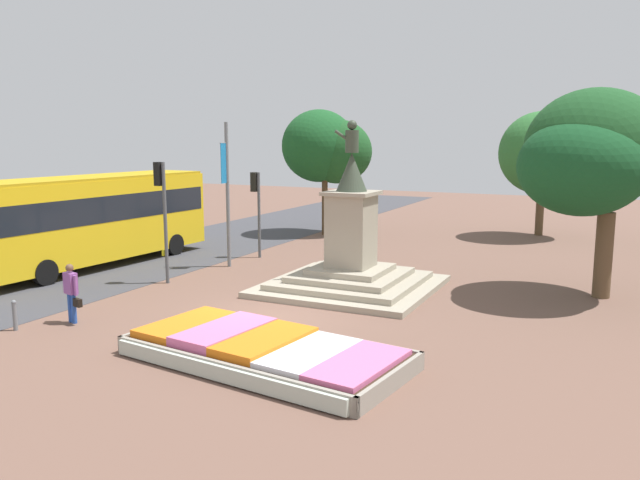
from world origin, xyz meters
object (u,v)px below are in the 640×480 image
traffic_light_far_corner (257,198)px  kerb_bollard_mid_a (15,314)px  statue_monument (351,259)px  flower_planter (261,350)px  traffic_light_mid_block (162,201)px  city_bus (89,216)px  banner_pole (227,192)px  pedestrian_with_handbag (71,290)px

traffic_light_far_corner → kerb_bollard_mid_a: 11.63m
kerb_bollard_mid_a → statue_monument: bearing=52.6°
flower_planter → traffic_light_far_corner: traffic_light_far_corner is taller
flower_planter → traffic_light_mid_block: (-6.97, 5.20, 2.58)m
kerb_bollard_mid_a → city_bus: bearing=122.6°
flower_planter → traffic_light_far_corner: bearing=121.7°
traffic_light_far_corner → banner_pole: (0.00, -2.14, 0.40)m
city_bus → traffic_light_mid_block: bearing=-11.8°
traffic_light_far_corner → banner_pole: 2.18m
banner_pole → traffic_light_far_corner: bearing=90.0°
traffic_light_mid_block → banner_pole: 3.31m
flower_planter → city_bus: size_ratio=0.62×
traffic_light_far_corner → kerb_bollard_mid_a: size_ratio=4.39×
traffic_light_far_corner → statue_monument: bearing=-31.2°
banner_pole → pedestrian_with_handbag: banner_pole is taller
flower_planter → statue_monument: bearing=96.6°
traffic_light_mid_block → kerb_bollard_mid_a: size_ratio=5.12×
flower_planter → traffic_light_mid_block: 9.07m
traffic_light_far_corner → city_bus: 6.61m
traffic_light_far_corner → city_bus: bearing=-136.9°
statue_monument → kerb_bollard_mid_a: 10.06m
traffic_light_mid_block → kerb_bollard_mid_a: (0.03, -6.01, -2.41)m
traffic_light_mid_block → city_bus: traffic_light_mid_block is taller
statue_monument → city_bus: 10.63m
traffic_light_mid_block → banner_pole: bearing=82.7°
kerb_bollard_mid_a → banner_pole: bearing=87.6°
flower_planter → traffic_light_mid_block: size_ratio=1.62×
banner_pole → city_bus: bearing=-153.8°
traffic_light_mid_block → pedestrian_with_handbag: (0.86, -4.87, -1.93)m
traffic_light_far_corner → flower_planter: bearing=-58.3°
pedestrian_with_handbag → kerb_bollard_mid_a: (-0.83, -1.14, -0.48)m
flower_planter → city_bus: city_bus is taller
flower_planter → pedestrian_with_handbag: (-6.11, 0.33, 0.66)m
traffic_light_mid_block → traffic_light_far_corner: traffic_light_mid_block is taller
traffic_light_far_corner → pedestrian_with_handbag: bearing=-87.5°
city_bus → pedestrian_with_handbag: (5.25, -5.79, -1.10)m
traffic_light_far_corner → city_bus: traffic_light_far_corner is taller
city_bus → kerb_bollard_mid_a: 8.38m
traffic_light_mid_block → kerb_bollard_mid_a: 6.48m
kerb_bollard_mid_a → pedestrian_with_handbag: bearing=54.1°
banner_pole → pedestrian_with_handbag: (0.44, -8.15, -1.99)m
traffic_light_mid_block → pedestrian_with_handbag: 5.31m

